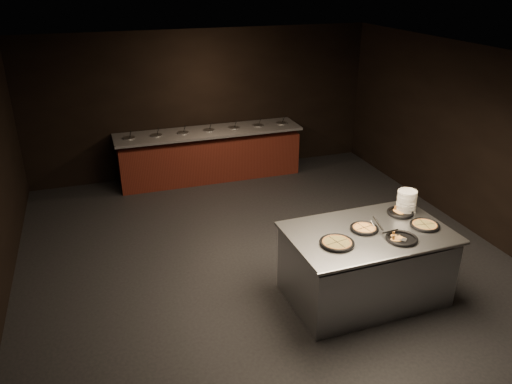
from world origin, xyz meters
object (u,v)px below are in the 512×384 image
(serving_counter, at_px, (365,266))
(pan_cheese_whole, at_px, (364,228))
(plate_stack, at_px, (407,201))
(pan_veggie_whole, at_px, (337,243))

(serving_counter, relative_size, pan_cheese_whole, 5.77)
(serving_counter, xyz_separation_m, pan_cheese_whole, (-0.03, 0.05, 0.53))
(serving_counter, height_order, pan_cheese_whole, pan_cheese_whole)
(plate_stack, bearing_deg, pan_cheese_whole, -159.67)
(pan_cheese_whole, bearing_deg, plate_stack, 20.33)
(serving_counter, height_order, plate_stack, plate_stack)
(plate_stack, height_order, pan_cheese_whole, plate_stack)
(pan_veggie_whole, bearing_deg, serving_counter, 17.03)
(plate_stack, xyz_separation_m, pan_veggie_whole, (-1.28, -0.51, -0.12))
(pan_veggie_whole, bearing_deg, pan_cheese_whole, 23.64)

